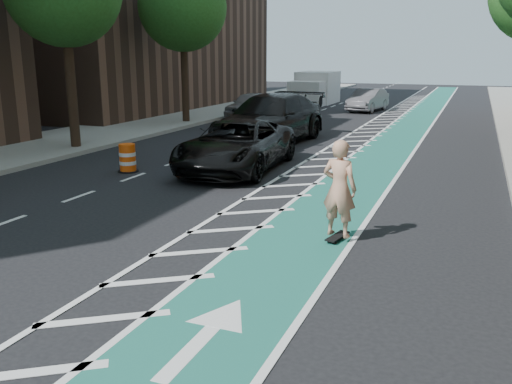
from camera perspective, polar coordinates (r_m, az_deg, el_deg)
The scene contains 17 objects.
ground at distance 10.78m, azimuth -13.13°, elevation -5.14°, with size 120.00×120.00×0.00m, color black.
bike_lane at distance 18.84m, azimuth 12.52°, elevation 3.22°, with size 2.00×90.00×0.01m, color #1B6155.
buffer_strip at distance 19.13m, azimuth 8.08°, elevation 3.59°, with size 1.40×90.00×0.01m, color silver.
sidewalk_left at distance 24.18m, azimuth -18.20°, elevation 5.41°, with size 5.00×90.00×0.15m, color gray.
curb_right at distance 18.62m, azimuth 24.90°, elevation 2.33°, with size 0.12×90.00×0.16m, color gray.
curb_left at distance 22.69m, azimuth -13.43°, elevation 5.21°, with size 0.12×90.00×0.16m, color gray.
tree_l_d at distance 28.04m, azimuth -8.22°, elevation 18.79°, with size 4.20×4.20×7.90m.
skateboard at distance 10.70m, azimuth 8.58°, elevation -4.64°, with size 0.35×0.74×0.10m.
skateboarder at distance 10.43m, azimuth 8.77°, elevation 0.37°, with size 0.69×0.45×1.89m, color tan.
suv_near at distance 16.91m, azimuth -2.04°, elevation 4.95°, with size 2.56×5.56×1.54m, color black.
suv_far at distance 22.03m, azimuth 1.51°, elevation 7.68°, with size 2.73×6.72×1.95m, color black.
car_silver at distance 31.38m, azimuth -0.58°, elevation 9.20°, with size 1.69×4.20×1.43m, color #A3A3A8.
car_grey at distance 35.43m, azimuth 11.68°, elevation 9.47°, with size 1.49×4.26×1.40m, color #5A595E.
box_truck at distance 40.06m, azimuth 6.23°, elevation 10.71°, with size 2.54×5.48×2.27m.
barrel_a at distance 17.09m, azimuth -13.36°, elevation 3.43°, with size 0.63×0.63×0.86m.
barrel_b at distance 21.57m, azimuth -2.25°, elevation 6.02°, with size 0.64×0.64×0.87m.
barrel_c at distance 24.45m, azimuth 1.76°, elevation 7.11°, with size 0.71×0.71×0.96m.
Camera 1 is at (5.96, -8.27, 3.53)m, focal length 38.00 mm.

